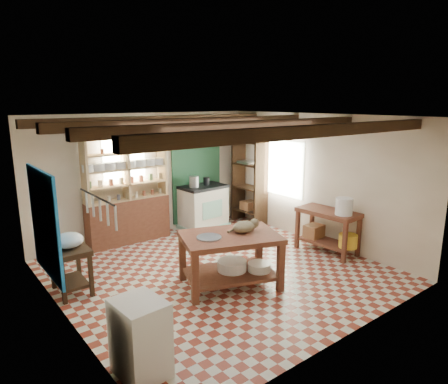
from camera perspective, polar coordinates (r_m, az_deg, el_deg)
floor at (r=6.94m, az=-0.80°, el=-11.33°), size 5.00×5.00×0.02m
ceiling at (r=6.33m, az=-0.88°, el=10.75°), size 5.00×5.00×0.02m
wall_back at (r=8.59m, az=-10.97°, el=2.36°), size 5.00×0.04×2.60m
wall_front at (r=4.84m, az=17.46°, el=-6.23°), size 5.00×0.04×2.60m
wall_left at (r=5.44m, az=-22.41°, el=-4.53°), size 0.04×5.00×2.60m
wall_right at (r=8.23m, az=13.18°, el=1.79°), size 0.04×5.00×2.60m
ceiling_beams at (r=6.34m, az=-0.87°, el=9.67°), size 5.00×3.80×0.15m
blue_wall_patch at (r=6.34m, az=-24.25°, el=-4.18°), size 0.04×1.40×1.60m
green_wall_patch at (r=9.20m, az=-3.93°, el=2.93°), size 1.30×0.04×2.30m
window_back at (r=8.30m, az=-14.10°, el=4.64°), size 0.90×0.02×0.80m
window_right at (r=8.85m, az=8.10°, el=3.42°), size 0.02×1.30×1.20m
utensil_rail at (r=4.22m, az=-17.68°, el=-2.22°), size 0.06×0.90×0.28m
pot_rack at (r=8.74m, az=-2.46°, el=8.57°), size 0.86×0.12×0.36m
shelving_unit at (r=8.23m, az=-13.70°, el=0.34°), size 1.70×0.34×2.20m
tall_rack at (r=9.35m, az=3.65°, el=1.54°), size 0.40×0.86×2.00m
work_table at (r=6.30m, az=0.87°, el=-9.71°), size 1.72×1.42×0.83m
stove at (r=9.08m, az=-2.98°, el=-2.10°), size 1.04×0.73×0.98m
prep_table at (r=6.51m, az=-21.00°, el=-10.35°), size 0.51×0.73×0.72m
white_cabinet at (r=4.52m, az=-11.88°, el=-19.73°), size 0.50×0.59×0.84m
right_counter at (r=7.87m, az=14.52°, el=-5.46°), size 0.65×1.19×0.83m
cat at (r=6.25m, az=2.92°, el=-4.98°), size 0.43×0.36×0.18m
steel_tray at (r=6.00m, az=-2.14°, el=-6.50°), size 0.48×0.48×0.02m
basin_large at (r=6.40m, az=1.15°, el=-10.45°), size 0.59×0.59×0.16m
basin_small at (r=6.41m, az=5.04°, el=-10.61°), size 0.46×0.46×0.13m
kettle_left at (r=8.79m, az=-4.31°, el=1.49°), size 0.22×0.22×0.25m
kettle_right at (r=9.01m, az=-2.52°, el=1.56°), size 0.15×0.15×0.18m
enamel_bowl at (r=6.35m, az=-21.34°, el=-6.44°), size 0.45×0.45×0.22m
white_bucket at (r=7.50m, az=16.77°, el=-2.00°), size 0.33×0.33×0.31m
wicker_basket at (r=8.05m, az=12.72°, el=-5.47°), size 0.37×0.31×0.25m
yellow_tub at (r=7.67m, az=17.30°, el=-6.69°), size 0.36×0.36×0.25m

